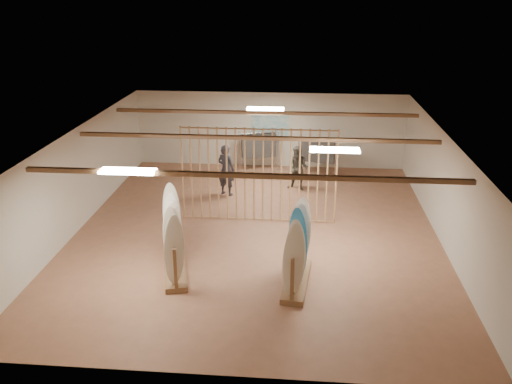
# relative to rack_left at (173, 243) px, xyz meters

# --- Properties ---
(floor) EXTENTS (12.00, 12.00, 0.00)m
(floor) POSITION_rel_rack_left_xyz_m (1.82, 2.12, -0.63)
(floor) COLOR #A0694D
(floor) RESTS_ON ground
(ceiling) EXTENTS (12.00, 12.00, 0.00)m
(ceiling) POSITION_rel_rack_left_xyz_m (1.82, 2.12, 2.17)
(ceiling) COLOR gray
(ceiling) RESTS_ON ground
(wall_back) EXTENTS (12.00, 0.00, 12.00)m
(wall_back) POSITION_rel_rack_left_xyz_m (1.82, 8.12, 0.77)
(wall_back) COLOR beige
(wall_back) RESTS_ON ground
(wall_front) EXTENTS (12.00, 0.00, 12.00)m
(wall_front) POSITION_rel_rack_left_xyz_m (1.82, -3.88, 0.77)
(wall_front) COLOR beige
(wall_front) RESTS_ON ground
(wall_left) EXTENTS (0.00, 12.00, 12.00)m
(wall_left) POSITION_rel_rack_left_xyz_m (-3.18, 2.12, 0.77)
(wall_left) COLOR beige
(wall_left) RESTS_ON ground
(wall_right) EXTENTS (0.00, 12.00, 12.00)m
(wall_right) POSITION_rel_rack_left_xyz_m (6.82, 2.12, 0.77)
(wall_right) COLOR beige
(wall_right) RESTS_ON ground
(ceiling_slats) EXTENTS (9.50, 6.12, 0.10)m
(ceiling_slats) POSITION_rel_rack_left_xyz_m (1.82, 2.12, 2.09)
(ceiling_slats) COLOR olive
(ceiling_slats) RESTS_ON ground
(light_panels) EXTENTS (1.20, 0.35, 0.06)m
(light_panels) POSITION_rel_rack_left_xyz_m (1.82, 2.12, 2.11)
(light_panels) COLOR white
(light_panels) RESTS_ON ground
(bamboo_partition) EXTENTS (4.45, 0.05, 2.78)m
(bamboo_partition) POSITION_rel_rack_left_xyz_m (1.82, 2.92, 0.77)
(bamboo_partition) COLOR tan
(bamboo_partition) RESTS_ON ground
(poster) EXTENTS (1.40, 0.03, 0.90)m
(poster) POSITION_rel_rack_left_xyz_m (1.82, 8.10, 0.97)
(poster) COLOR #3799C2
(poster) RESTS_ON ground
(rack_left) EXTENTS (1.16, 2.66, 1.83)m
(rack_left) POSITION_rel_rack_left_xyz_m (0.00, 0.00, 0.00)
(rack_left) COLOR olive
(rack_left) RESTS_ON floor
(rack_right) EXTENTS (0.70, 1.99, 1.86)m
(rack_right) POSITION_rel_rack_left_xyz_m (3.00, -0.59, 0.00)
(rack_right) COLOR olive
(rack_right) RESTS_ON floor
(clothing_rack_a) EXTENTS (1.33, 0.70, 1.48)m
(clothing_rack_a) POSITION_rel_rack_left_xyz_m (1.44, 7.52, 0.33)
(clothing_rack_a) COLOR silver
(clothing_rack_a) RESTS_ON floor
(clothing_rack_b) EXTENTS (1.31, 0.64, 1.44)m
(clothing_rack_b) POSITION_rel_rack_left_xyz_m (3.62, 7.15, 0.30)
(clothing_rack_b) COLOR silver
(clothing_rack_b) RESTS_ON floor
(shopper_a) EXTENTS (0.84, 0.74, 1.93)m
(shopper_a) POSITION_rel_rack_left_xyz_m (0.60, 4.94, 0.33)
(shopper_a) COLOR #2A2931
(shopper_a) RESTS_ON floor
(shopper_b) EXTENTS (0.99, 0.87, 1.70)m
(shopper_b) POSITION_rel_rack_left_xyz_m (2.93, 5.62, 0.22)
(shopper_b) COLOR #3E3A30
(shopper_b) RESTS_ON floor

